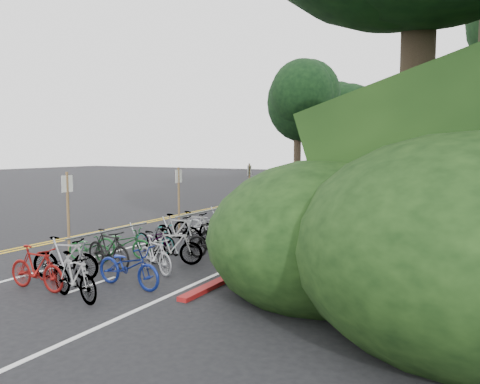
# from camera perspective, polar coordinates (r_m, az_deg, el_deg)

# --- Properties ---
(ground) EXTENTS (120.00, 120.00, 0.00)m
(ground) POSITION_cam_1_polar(r_m,az_deg,el_deg) (15.25, -20.45, -7.16)
(ground) COLOR black
(ground) RESTS_ON ground
(road_markings) EXTENTS (7.47, 80.00, 0.01)m
(road_markings) POSITION_cam_1_polar(r_m,az_deg,el_deg) (22.75, 0.17, -2.84)
(road_markings) COLOR gold
(road_markings) RESTS_ON ground
(red_curb) EXTENTS (0.25, 28.00, 0.10)m
(red_curb) POSITION_cam_1_polar(r_m,az_deg,el_deg) (22.68, 13.88, -2.90)
(red_curb) COLOR maroon
(red_curb) RESTS_ON ground
(bike_rack_front) EXTENTS (1.09, 2.93, 1.07)m
(bike_rack_front) POSITION_cam_1_polar(r_m,az_deg,el_deg) (12.84, -15.54, -5.69)
(bike_rack_front) COLOR gray
(bike_rack_front) RESTS_ON ground
(bike_racks_rest) EXTENTS (1.14, 23.00, 1.17)m
(bike_racks_rest) POSITION_cam_1_polar(r_m,az_deg,el_deg) (24.33, 8.34, -0.36)
(bike_racks_rest) COLOR gray
(bike_racks_rest) RESTS_ON ground
(signpost_near) EXTENTS (0.08, 0.40, 2.52)m
(signpost_near) POSITION_cam_1_polar(r_m,az_deg,el_deg) (14.80, -20.24, -1.86)
(signpost_near) COLOR brown
(signpost_near) RESTS_ON ground
(signposts_rest) EXTENTS (0.08, 18.40, 2.50)m
(signposts_rest) POSITION_cam_1_polar(r_m,az_deg,el_deg) (26.11, 4.16, 1.32)
(signposts_rest) COLOR brown
(signposts_rest) RESTS_ON ground
(bike_front) EXTENTS (0.65, 1.51, 0.77)m
(bike_front) POSITION_cam_1_polar(r_m,az_deg,el_deg) (14.13, -17.90, -6.44)
(bike_front) COLOR #144C1E
(bike_front) RESTS_ON ground
(bike_valet) EXTENTS (3.19, 9.61, 1.08)m
(bike_valet) POSITION_cam_1_polar(r_m,az_deg,el_deg) (13.66, -10.11, -6.20)
(bike_valet) COLOR maroon
(bike_valet) RESTS_ON ground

